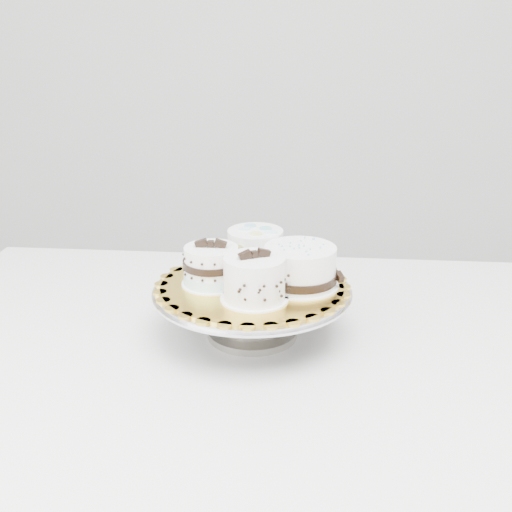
{
  "coord_description": "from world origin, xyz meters",
  "views": [
    {
      "loc": [
        -0.01,
        -0.69,
        1.27
      ],
      "look_at": [
        -0.05,
        0.33,
        0.89
      ],
      "focal_mm": 45.0,
      "sensor_mm": 36.0,
      "label": 1
    }
  ],
  "objects_px": {
    "table": "(258,378)",
    "cake_stand": "(252,303)",
    "cake_banded": "(212,267)",
    "cake_dots": "(255,249)",
    "cake_swirl": "(254,280)",
    "cake_ribbon": "(301,268)",
    "cake_board": "(252,286)"
  },
  "relations": [
    {
      "from": "table",
      "to": "cake_stand",
      "type": "height_order",
      "value": "cake_stand"
    },
    {
      "from": "table",
      "to": "cake_banded",
      "type": "relative_size",
      "value": 13.0
    },
    {
      "from": "cake_board",
      "to": "cake_ribbon",
      "type": "height_order",
      "value": "cake_ribbon"
    },
    {
      "from": "cake_banded",
      "to": "cake_ribbon",
      "type": "distance_m",
      "value": 0.15
    },
    {
      "from": "cake_stand",
      "to": "cake_ribbon",
      "type": "xyz_separation_m",
      "value": [
        0.08,
        -0.0,
        0.07
      ]
    },
    {
      "from": "cake_swirl",
      "to": "cake_banded",
      "type": "bearing_deg",
      "value": 117.77
    },
    {
      "from": "table",
      "to": "cake_ribbon",
      "type": "height_order",
      "value": "cake_ribbon"
    },
    {
      "from": "table",
      "to": "cake_dots",
      "type": "xyz_separation_m",
      "value": [
        -0.01,
        0.1,
        0.2
      ]
    },
    {
      "from": "cake_swirl",
      "to": "cake_ribbon",
      "type": "relative_size",
      "value": 0.83
    },
    {
      "from": "cake_board",
      "to": "cake_banded",
      "type": "bearing_deg",
      "value": -179.52
    },
    {
      "from": "cake_board",
      "to": "cake_ribbon",
      "type": "distance_m",
      "value": 0.09
    },
    {
      "from": "cake_board",
      "to": "cake_swirl",
      "type": "xyz_separation_m",
      "value": [
        0.01,
        -0.06,
        0.04
      ]
    },
    {
      "from": "cake_stand",
      "to": "cake_ribbon",
      "type": "bearing_deg",
      "value": -0.59
    },
    {
      "from": "cake_stand",
      "to": "cake_dots",
      "type": "distance_m",
      "value": 0.1
    },
    {
      "from": "cake_board",
      "to": "cake_dots",
      "type": "distance_m",
      "value": 0.08
    },
    {
      "from": "cake_board",
      "to": "cake_dots",
      "type": "height_order",
      "value": "cake_dots"
    },
    {
      "from": "cake_banded",
      "to": "cake_dots",
      "type": "xyz_separation_m",
      "value": [
        0.07,
        0.08,
        0.01
      ]
    },
    {
      "from": "cake_swirl",
      "to": "cake_dots",
      "type": "bearing_deg",
      "value": 68.54
    },
    {
      "from": "cake_stand",
      "to": "cake_dots",
      "type": "height_order",
      "value": "cake_dots"
    },
    {
      "from": "table",
      "to": "cake_board",
      "type": "distance_m",
      "value": 0.17
    },
    {
      "from": "cake_dots",
      "to": "cake_stand",
      "type": "bearing_deg",
      "value": -78.49
    },
    {
      "from": "cake_dots",
      "to": "cake_swirl",
      "type": "bearing_deg",
      "value": -74.98
    },
    {
      "from": "cake_swirl",
      "to": "cake_dots",
      "type": "distance_m",
      "value": 0.14
    },
    {
      "from": "cake_dots",
      "to": "cake_ribbon",
      "type": "height_order",
      "value": "cake_dots"
    },
    {
      "from": "cake_banded",
      "to": "cake_dots",
      "type": "bearing_deg",
      "value": 50.45
    },
    {
      "from": "cake_stand",
      "to": "cake_swirl",
      "type": "distance_m",
      "value": 0.09
    },
    {
      "from": "cake_banded",
      "to": "cake_dots",
      "type": "relative_size",
      "value": 0.85
    },
    {
      "from": "cake_swirl",
      "to": "cake_dots",
      "type": "relative_size",
      "value": 1.06
    },
    {
      "from": "cake_board",
      "to": "cake_banded",
      "type": "height_order",
      "value": "cake_banded"
    },
    {
      "from": "cake_ribbon",
      "to": "cake_board",
      "type": "bearing_deg",
      "value": 158.69
    },
    {
      "from": "table",
      "to": "cake_ribbon",
      "type": "relative_size",
      "value": 8.63
    },
    {
      "from": "cake_stand",
      "to": "cake_dots",
      "type": "bearing_deg",
      "value": 88.07
    }
  ]
}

